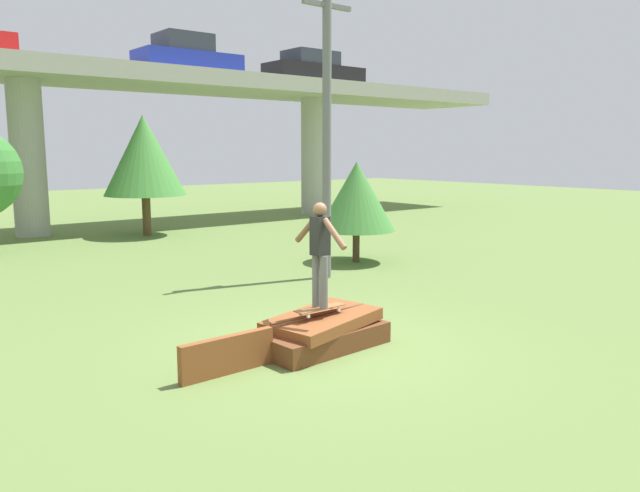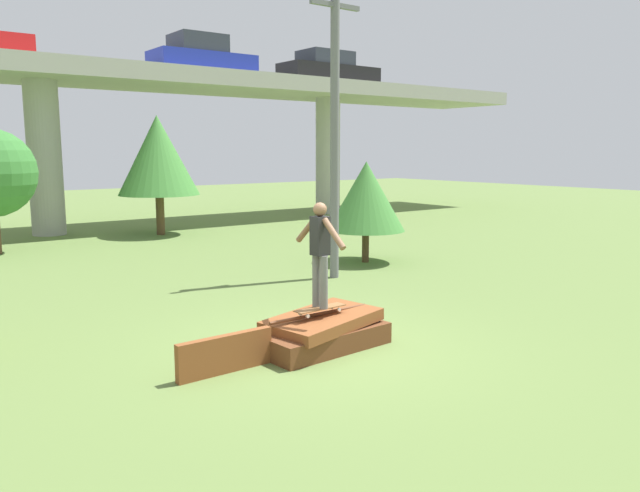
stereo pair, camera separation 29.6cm
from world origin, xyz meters
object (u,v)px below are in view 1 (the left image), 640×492
at_px(skater, 320,248).
at_px(car_on_overpass_mid, 314,70).
at_px(skateboard, 320,308).
at_px(utility_pole, 327,125).
at_px(tree_mid_back, 357,196).
at_px(tree_behind_left, 144,156).
at_px(car_on_overpass_left, 187,57).

relative_size(skater, car_on_overpass_mid, 0.34).
relative_size(skateboard, car_on_overpass_mid, 0.19).
bearing_deg(utility_pole, tree_mid_back, 29.61).
bearing_deg(tree_mid_back, skateboard, -136.32).
bearing_deg(car_on_overpass_mid, skateboard, -128.05).
bearing_deg(tree_behind_left, tree_mid_back, -75.46).
height_order(utility_pole, tree_mid_back, utility_pole).
relative_size(car_on_overpass_left, utility_pole, 0.58).
height_order(skater, tree_mid_back, tree_mid_back).
bearing_deg(car_on_overpass_left, tree_mid_back, -92.45).
height_order(skateboard, car_on_overpass_left, car_on_overpass_left).
xyz_separation_m(skater, car_on_overpass_left, (5.67, 14.92, 4.83)).
distance_m(skater, tree_behind_left, 13.65).
xyz_separation_m(skater, utility_pole, (3.37, 3.94, 1.94)).
bearing_deg(car_on_overpass_left, skater, -110.79).
relative_size(car_on_overpass_left, tree_mid_back, 1.48).
xyz_separation_m(skater, car_on_overpass_mid, (11.78, 15.06, 4.82)).
distance_m(car_on_overpass_left, car_on_overpass_mid, 6.12).
distance_m(car_on_overpass_left, utility_pole, 11.58).
bearing_deg(car_on_overpass_mid, tree_behind_left, -168.20).
relative_size(skater, tree_behind_left, 0.38).
distance_m(skater, tree_mid_back, 7.25).
height_order(skater, car_on_overpass_mid, car_on_overpass_mid).
xyz_separation_m(utility_pole, tree_mid_back, (1.87, 1.06, -1.73)).
xyz_separation_m(skateboard, utility_pole, (3.37, 3.94, 2.83)).
bearing_deg(utility_pole, skater, -130.55).
xyz_separation_m(utility_pole, tree_behind_left, (-0.27, 9.30, -0.74)).
height_order(skateboard, skater, skater).
height_order(utility_pole, tree_behind_left, utility_pole).
xyz_separation_m(skateboard, car_on_overpass_mid, (11.78, 15.06, 5.71)).
relative_size(car_on_overpass_left, car_on_overpass_mid, 0.85).
relative_size(skater, car_on_overpass_left, 0.40).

